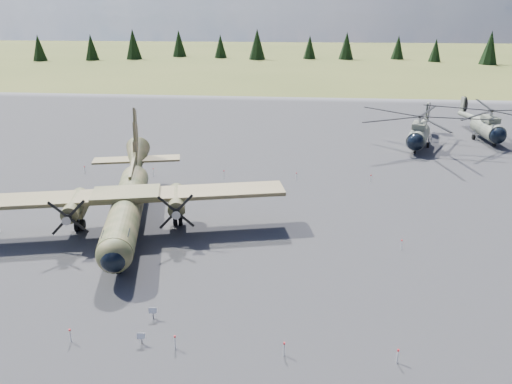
{
  "coord_description": "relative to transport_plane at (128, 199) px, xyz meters",
  "views": [
    {
      "loc": [
        8.67,
        -35.8,
        17.7
      ],
      "look_at": [
        4.95,
        2.0,
        3.65
      ],
      "focal_mm": 35.0,
      "sensor_mm": 36.0,
      "label": 1
    }
  ],
  "objects": [
    {
      "name": "transport_plane",
      "position": [
        0.0,
        0.0,
        0.0
      ],
      "size": [
        26.33,
        23.59,
        8.73
      ],
      "rotation": [
        0.0,
        0.0,
        0.24
      ],
      "color": "#384324",
      "rests_on": "ground"
    },
    {
      "name": "ground",
      "position": [
        6.02,
        -2.41,
        -2.51
      ],
      "size": [
        500.0,
        500.0,
        0.0
      ],
      "primitive_type": "plane",
      "color": "brown",
      "rests_on": "ground"
    },
    {
      "name": "helicopter_near",
      "position": [
        29.83,
        28.23,
        0.71
      ],
      "size": [
        22.35,
        22.69,
        4.54
      ],
      "rotation": [
        0.0,
        0.0,
        -0.3
      ],
      "color": "slate",
      "rests_on": "ground"
    },
    {
      "name": "info_placard_left",
      "position": [
        5.99,
        -13.29,
        -1.99
      ],
      "size": [
        0.52,
        0.31,
        0.77
      ],
      "rotation": [
        0.0,
        0.0,
        0.23
      ],
      "color": "gray",
      "rests_on": "ground"
    },
    {
      "name": "apron",
      "position": [
        6.02,
        7.59,
        -2.51
      ],
      "size": [
        120.0,
        120.0,
        0.04
      ],
      "primitive_type": "cube",
      "color": "slate",
      "rests_on": "ground"
    },
    {
      "name": "info_placard_right",
      "position": [
        6.04,
        -15.71,
        -2.03
      ],
      "size": [
        0.47,
        0.24,
        0.72
      ],
      "rotation": [
        0.0,
        0.0,
        0.1
      ],
      "color": "gray",
      "rests_on": "ground"
    },
    {
      "name": "barrier_fence",
      "position": [
        5.56,
        -2.49,
        -2.0
      ],
      "size": [
        33.12,
        29.62,
        0.85
      ],
      "color": "silver",
      "rests_on": "ground"
    },
    {
      "name": "treeline",
      "position": [
        3.91,
        2.36,
        2.15
      ],
      "size": [
        331.63,
        326.55,
        10.88
      ],
      "color": "black",
      "rests_on": "ground"
    },
    {
      "name": "helicopter_mid",
      "position": [
        40.19,
        32.99,
        0.76
      ],
      "size": [
        19.1,
        21.9,
        4.61
      ],
      "rotation": [
        0.0,
        0.0,
        0.05
      ],
      "color": "slate",
      "rests_on": "ground"
    }
  ]
}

